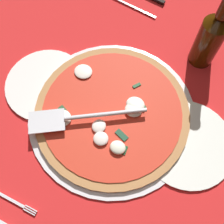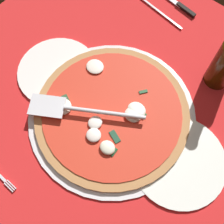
% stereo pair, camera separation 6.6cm
% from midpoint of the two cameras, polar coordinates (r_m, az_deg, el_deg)
% --- Properties ---
extents(ground_plane, '(0.93, 0.93, 0.01)m').
position_cam_midpoint_polar(ground_plane, '(0.70, -3.95, 1.44)').
color(ground_plane, red).
extents(checker_pattern, '(0.93, 0.93, 0.00)m').
position_cam_midpoint_polar(checker_pattern, '(0.70, -3.97, 1.60)').
color(checker_pattern, white).
rests_on(checker_pattern, ground_plane).
extents(pizza_pan, '(0.42, 0.42, 0.01)m').
position_cam_midpoint_polar(pizza_pan, '(0.68, -2.79, -0.80)').
color(pizza_pan, silver).
rests_on(pizza_pan, ground_plane).
extents(dinner_plate_left, '(0.22, 0.22, 0.01)m').
position_cam_midpoint_polar(dinner_plate_left, '(0.67, 12.79, -6.81)').
color(dinner_plate_left, white).
rests_on(dinner_plate_left, ground_plane).
extents(dinner_plate_right, '(0.21, 0.21, 0.01)m').
position_cam_midpoint_polar(dinner_plate_right, '(0.74, -16.13, 5.30)').
color(dinner_plate_right, white).
rests_on(dinner_plate_right, ground_plane).
extents(pizza, '(0.38, 0.38, 0.03)m').
position_cam_midpoint_polar(pizza, '(0.67, -2.91, -0.47)').
color(pizza, '#B27A48').
rests_on(pizza, pizza_pan).
extents(pizza_server, '(0.25, 0.18, 0.01)m').
position_cam_midpoint_polar(pizza_server, '(0.64, -9.47, -1.39)').
color(pizza_server, silver).
rests_on(pizza_server, pizza).
extents(beer_bottle, '(0.07, 0.07, 0.23)m').
position_cam_midpoint_polar(beer_bottle, '(0.72, 17.43, 14.38)').
color(beer_bottle, '#361D05').
rests_on(beer_bottle, ground_plane).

